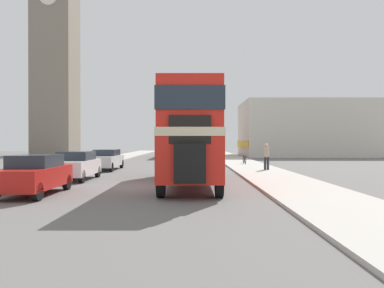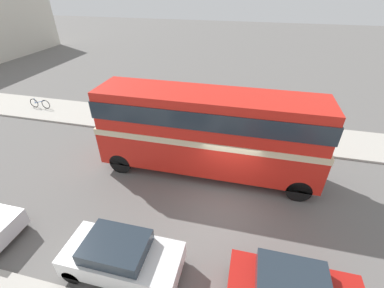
{
  "view_description": "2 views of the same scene",
  "coord_description": "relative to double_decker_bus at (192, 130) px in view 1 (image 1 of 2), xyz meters",
  "views": [
    {
      "loc": [
        2.19,
        -16.75,
        2.05
      ],
      "look_at": [
        2.12,
        1.28,
        1.91
      ],
      "focal_mm": 35.0,
      "sensor_mm": 36.0,
      "label": 1
    },
    {
      "loc": [
        -8.43,
        -0.48,
        8.62
      ],
      "look_at": [
        2.12,
        2.05,
        1.61
      ],
      "focal_mm": 24.0,
      "sensor_mm": 36.0,
      "label": 2
    }
  ],
  "objects": [
    {
      "name": "bus_distant",
      "position": [
        -1.31,
        30.37,
        -0.02
      ],
      "size": [
        2.57,
        9.5,
        4.35
      ],
      "color": "#B2140F",
      "rests_on": "ground_plane"
    },
    {
      "name": "shop_building_block",
      "position": [
        16.3,
        33.66,
        1.1
      ],
      "size": [
        18.53,
        11.37,
        7.43
      ],
      "color": "beige",
      "rests_on": "ground_plane"
    },
    {
      "name": "bicycle_on_pavement",
      "position": [
        4.57,
        14.02,
        -2.13
      ],
      "size": [
        0.05,
        1.76,
        0.78
      ],
      "color": "black",
      "rests_on": "sidewalk_right"
    },
    {
      "name": "ground_plane",
      "position": [
        -2.12,
        -1.26,
        -2.61
      ],
      "size": [
        120.0,
        120.0,
        0.0
      ],
      "primitive_type": "plane",
      "color": "slate"
    },
    {
      "name": "car_parked_far",
      "position": [
        -6.03,
        8.66,
        -1.85
      ],
      "size": [
        1.66,
        4.6,
        1.45
      ],
      "color": "silver",
      "rests_on": "ground_plane"
    },
    {
      "name": "car_parked_near",
      "position": [
        -5.96,
        -3.73,
        -1.83
      ],
      "size": [
        1.69,
        3.91,
        1.53
      ],
      "color": "red",
      "rests_on": "ground_plane"
    },
    {
      "name": "car_parked_mid",
      "position": [
        -6.07,
        1.77,
        -1.84
      ],
      "size": [
        1.74,
        3.96,
        1.51
      ],
      "color": "white",
      "rests_on": "ground_plane"
    },
    {
      "name": "sidewalk_right",
      "position": [
        4.63,
        -1.26,
        -2.55
      ],
      "size": [
        3.5,
        120.0,
        0.12
      ],
      "color": "#B7B2A8",
      "rests_on": "ground_plane"
    },
    {
      "name": "church_tower",
      "position": [
        -20.06,
        37.18,
        16.93
      ],
      "size": [
        5.91,
        5.91,
        38.29
      ],
      "color": "gray",
      "rests_on": "ground_plane"
    },
    {
      "name": "double_decker_bus",
      "position": [
        0.0,
        0.0,
        0.0
      ],
      "size": [
        2.42,
        10.94,
        4.38
      ],
      "color": "red",
      "rests_on": "ground_plane"
    },
    {
      "name": "pedestrian_walking",
      "position": [
        5.12,
        7.27,
        -1.49
      ],
      "size": [
        0.36,
        0.36,
        1.77
      ],
      "color": "#282833",
      "rests_on": "sidewalk_right"
    }
  ]
}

